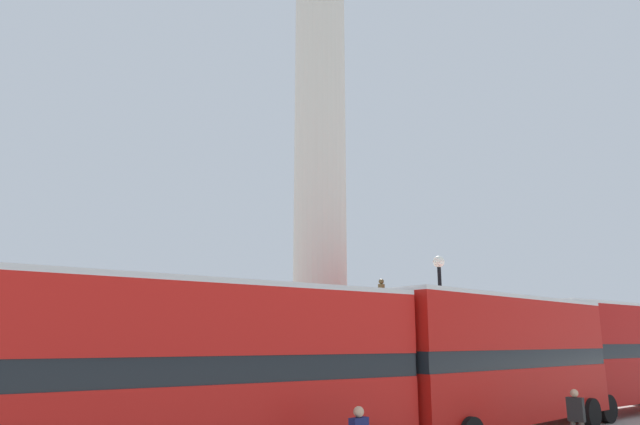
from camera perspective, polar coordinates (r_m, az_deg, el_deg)
The scene contains 7 objects.
monument_column at distance 21.86m, azimuth 0.00°, elevation 0.47°, with size 5.72×5.72×23.31m.
bus_a at distance 28.22m, azimuth 27.61°, elevation -12.26°, with size 10.86×3.19×4.46m.
bus_b at distance 19.81m, azimuth 17.42°, elevation -13.68°, with size 10.56×3.10×4.32m.
bus_c at distance 12.86m, azimuth -13.55°, elevation -15.00°, with size 11.34×3.63×4.18m.
equestrian_statue at distance 30.18m, azimuth 6.36°, elevation -14.94°, with size 4.17×3.59×6.11m.
street_lamp at distance 21.69m, azimuth 12.08°, elevation -11.03°, with size 0.44×0.44×6.03m.
pedestrian_by_plinth at distance 17.71m, azimuth 24.27°, elevation -18.18°, with size 0.22×0.44×1.63m.
Camera 1 is at (-13.60, -16.36, 2.89)m, focal length 32.00 mm.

